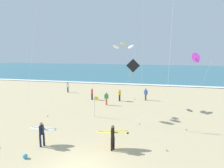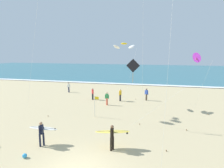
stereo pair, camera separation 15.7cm
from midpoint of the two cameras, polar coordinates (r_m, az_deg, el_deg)
The scene contains 14 objects.
ocean_water at distance 67.53m, azimuth 10.40°, elevation 3.91°, with size 160.00×60.00×0.08m, color #336B7A.
shoreline_foam at distance 38.14m, azimuth 7.65°, elevation -0.08°, with size 160.00×1.48×0.01m, color white.
surfer_lead at distance 13.03m, azimuth 0.43°, elevation -14.37°, with size 2.36×1.08×1.71m.
surfer_trailing at distance 14.33m, azimuth -19.44°, elevation -12.70°, with size 2.01×1.08×1.71m.
kite_arc_golden_near at distance 22.31m, azimuth 3.77°, elevation 11.08°, with size 2.66×4.42×7.31m.
kite_diamond_charcoal_far at distance 16.05m, azimuth 6.96°, elevation 4.62°, with size 5.02×0.16×5.75m.
kite_delta_violet_distant at distance 22.55m, azimuth 23.85°, elevation 7.07°, with size 1.69×2.07×6.27m.
bystander_green_top at distance 23.30m, azimuth -1.30°, elevation -4.24°, with size 0.50×0.22×1.59m.
bystander_yellow_top at distance 25.22m, azimuth 2.61°, elevation -3.19°, with size 0.29×0.47×1.59m.
bystander_blue_top at distance 25.93m, azimuth 10.23°, elevation -2.99°, with size 0.47×0.29×1.59m.
bystander_white_top at distance 31.33m, azimuth -12.41°, elevation -0.93°, with size 0.50×0.22×1.59m.
bystander_red_top at distance 26.03m, azimuth -5.51°, elevation -2.83°, with size 0.34×0.42×1.59m.
lifeguard_flag at distance 19.07m, azimuth -4.71°, elevation -5.95°, with size 0.44×0.05×2.10m.
beach_ball at distance 13.48m, azimuth -23.89°, elevation -18.66°, with size 0.28×0.28×0.28m, color #2D99DB.
Camera 2 is at (4.05, -8.77, 6.30)m, focal length 31.22 mm.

